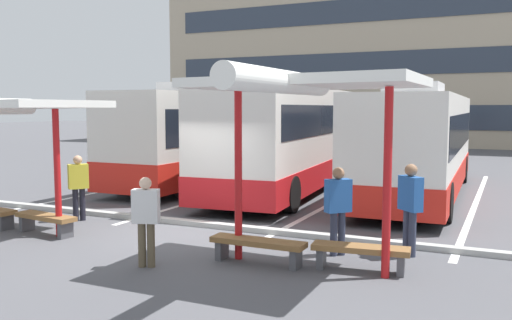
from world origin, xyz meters
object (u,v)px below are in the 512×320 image
Objects in this scene: waiting_shelter_0 at (2,109)px; coach_bus_2 at (418,145)px; coach_bus_1 at (290,139)px; bench_3 at (360,252)px; waiting_passenger_0 at (146,216)px; waiting_passenger_1 at (410,202)px; waiting_passenger_3 at (78,183)px; bench_2 at (258,245)px; waiting_shelter_1 at (304,88)px; waiting_passenger_2 at (338,205)px; coach_bus_0 at (211,138)px; bench_1 at (45,220)px.

coach_bus_2 is at bearing 50.89° from waiting_shelter_0.
coach_bus_1 is at bearing -170.68° from coach_bus_2.
bench_3 is 1.06× the size of waiting_passenger_0.
bench_3 is (7.96, 0.50, -2.46)m from waiting_shelter_0.
waiting_passenger_1 reaches higher than waiting_passenger_3.
waiting_passenger_1 is (8.55, 1.89, -1.76)m from waiting_shelter_0.
bench_3 is (0.39, -8.81, -1.30)m from coach_bus_2.
bench_2 is at bearing 1.61° from waiting_shelter_0.
coach_bus_2 is 6.99× the size of waiting_passenger_0.
coach_bus_1 is at bearing 66.91° from waiting_passenger_3.
bench_3 is 3.80m from waiting_passenger_0.
coach_bus_1 reaches higher than bench_3.
waiting_shelter_0 reaches higher than bench_2.
waiting_shelter_1 is 7.11m from waiting_passenger_3.
coach_bus_2 reaches higher than waiting_shelter_1.
waiting_passenger_0 is at bearing -142.57° from waiting_passenger_2.
coach_bus_2 is (7.62, -0.10, -0.06)m from coach_bus_0.
waiting_passenger_2 is at bearing 9.39° from bench_1.
waiting_shelter_1 reaches higher than waiting_passenger_3.
waiting_passenger_0 is 4.93m from waiting_passenger_1.
coach_bus_1 is at bearing 96.08° from waiting_passenger_0.
coach_bus_1 reaches higher than coach_bus_0.
coach_bus_2 reaches higher than bench_3.
bench_3 is at bearing 3.58° from waiting_shelter_0.
coach_bus_0 is 11.45m from waiting_passenger_1.
bench_1 is (0.90, 0.28, -2.46)m from waiting_shelter_0.
waiting_passenger_1 is (0.98, -7.42, -0.60)m from coach_bus_2.
waiting_passenger_3 is (-6.79, 0.41, -0.04)m from waiting_passenger_2.
coach_bus_0 is at bearing 127.25° from waiting_shelter_1.
waiting_passenger_0 is at bearing -107.04° from coach_bus_2.
bench_3 is at bearing -48.06° from coach_bus_0.
coach_bus_1 reaches higher than waiting_shelter_1.
coach_bus_0 is 0.95× the size of coach_bus_2.
waiting_shelter_0 is (-7.57, -9.31, 1.16)m from coach_bus_2.
coach_bus_0 is 7.73m from waiting_passenger_3.
coach_bus_0 is 6.24× the size of bench_3.
waiting_passenger_2 is (7.36, -8.08, -0.71)m from coach_bus_0.
bench_3 is at bearing -9.53° from waiting_passenger_3.
waiting_passenger_3 is at bearing -178.98° from waiting_passenger_1.
bench_1 and bench_3 have the same top height.
bench_1 is 0.95× the size of bench_2.
coach_bus_2 is at bearing 72.96° from waiting_passenger_0.
waiting_passenger_3 reaches higher than waiting_passenger_0.
waiting_shelter_1 is at bearing -100.88° from waiting_passenger_2.
waiting_passenger_3 is at bearing 170.47° from bench_3.
waiting_shelter_0 is 7.07m from waiting_shelter_1.
coach_bus_0 is at bearing 138.83° from waiting_passenger_1.
coach_bus_2 is at bearing 81.23° from bench_2.
coach_bus_2 is at bearing 86.84° from waiting_shelter_1.
waiting_passenger_2 is 1.03× the size of waiting_passenger_3.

